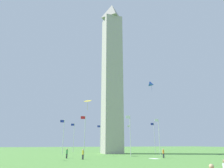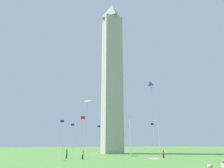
# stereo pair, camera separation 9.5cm
# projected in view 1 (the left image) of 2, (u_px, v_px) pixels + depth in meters

# --- Properties ---
(ground_plane) EXTENTS (260.00, 260.00, 0.00)m
(ground_plane) POSITION_uv_depth(u_px,v_px,m) (112.00, 154.00, 56.06)
(ground_plane) COLOR #548C3D
(obelisk_monument) EXTENTS (5.32, 5.32, 48.36)m
(obelisk_monument) POSITION_uv_depth(u_px,v_px,m) (112.00, 71.00, 62.89)
(obelisk_monument) COLOR #A8A399
(obelisk_monument) RESTS_ON ground
(flagpole_n) EXTENTS (1.12, 0.14, 8.87)m
(flagpole_n) POSITION_uv_depth(u_px,v_px,m) (63.00, 135.00, 53.51)
(flagpole_n) COLOR silver
(flagpole_n) RESTS_ON ground
(flagpole_ne) EXTENTS (1.12, 0.14, 8.87)m
(flagpole_ne) POSITION_uv_depth(u_px,v_px,m) (84.00, 134.00, 45.96)
(flagpole_ne) COLOR silver
(flagpole_ne) RESTS_ON ground
(flagpole_e) EXTENTS (1.12, 0.14, 8.87)m
(flagpole_e) POSITION_uv_depth(u_px,v_px,m) (130.00, 133.00, 45.11)
(flagpole_e) COLOR silver
(flagpole_e) RESTS_ON ground
(flagpole_se) EXTENTS (1.12, 0.14, 8.87)m
(flagpole_se) POSITION_uv_depth(u_px,v_px,m) (159.00, 135.00, 51.47)
(flagpole_se) COLOR silver
(flagpole_se) RESTS_ON ground
(flagpole_s) EXTENTS (1.12, 0.14, 8.87)m
(flagpole_s) POSITION_uv_depth(u_px,v_px,m) (154.00, 136.00, 61.31)
(flagpole_s) COLOR silver
(flagpole_s) RESTS_ON ground
(flagpole_sw) EXTENTS (1.12, 0.14, 8.87)m
(flagpole_sw) POSITION_uv_depth(u_px,v_px,m) (130.00, 137.00, 68.86)
(flagpole_sw) COLOR silver
(flagpole_sw) RESTS_ON ground
(flagpole_w) EXTENTS (1.12, 0.14, 8.87)m
(flagpole_w) POSITION_uv_depth(u_px,v_px,m) (100.00, 137.00, 69.71)
(flagpole_w) COLOR silver
(flagpole_w) RESTS_ON ground
(flagpole_nw) EXTENTS (1.12, 0.14, 8.87)m
(flagpole_nw) POSITION_uv_depth(u_px,v_px,m) (74.00, 136.00, 63.35)
(flagpole_nw) COLOR silver
(flagpole_nw) RESTS_ON ground
(person_orange_shirt) EXTENTS (0.32, 0.32, 1.72)m
(person_orange_shirt) POSITION_uv_depth(u_px,v_px,m) (163.00, 153.00, 39.10)
(person_orange_shirt) COLOR #2D2D38
(person_orange_shirt) RESTS_ON ground
(person_green_shirt) EXTENTS (0.32, 0.32, 1.79)m
(person_green_shirt) POSITION_uv_depth(u_px,v_px,m) (67.00, 153.00, 37.98)
(person_green_shirt) COLOR #2D2D38
(person_green_shirt) RESTS_ON ground
(person_yellow_shirt) EXTENTS (0.32, 0.32, 1.72)m
(person_yellow_shirt) POSITION_uv_depth(u_px,v_px,m) (83.00, 154.00, 35.35)
(person_yellow_shirt) COLOR #2D2D38
(person_yellow_shirt) RESTS_ON ground
(kite_yellow_diamond) EXTENTS (2.14, 2.10, 2.52)m
(kite_yellow_diamond) POSITION_uv_depth(u_px,v_px,m) (88.00, 101.00, 49.22)
(kite_yellow_diamond) COLOR yellow
(kite_blue_delta) EXTENTS (2.19, 2.12, 2.93)m
(kite_blue_delta) POSITION_uv_depth(u_px,v_px,m) (152.00, 84.00, 56.25)
(kite_blue_delta) COLOR blue
(picnic_blanket_near_first_person) EXTENTS (1.87, 2.13, 0.01)m
(picnic_blanket_near_first_person) POSITION_uv_depth(u_px,v_px,m) (154.00, 159.00, 37.15)
(picnic_blanket_near_first_person) COLOR white
(picnic_blanket_near_first_person) RESTS_ON ground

